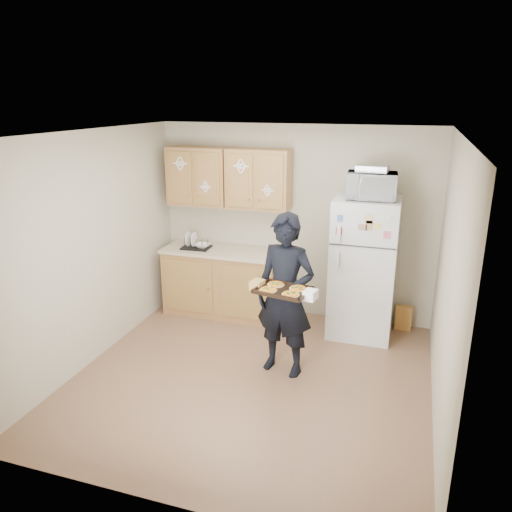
# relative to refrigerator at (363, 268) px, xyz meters

# --- Properties ---
(floor) EXTENTS (3.60, 3.60, 0.00)m
(floor) POSITION_rel_refrigerator_xyz_m (-0.95, -1.43, -0.85)
(floor) COLOR brown
(floor) RESTS_ON ground
(ceiling) EXTENTS (3.60, 3.60, 0.00)m
(ceiling) POSITION_rel_refrigerator_xyz_m (-0.95, -1.43, 1.65)
(ceiling) COLOR silver
(ceiling) RESTS_ON wall_back
(wall_back) EXTENTS (3.60, 0.04, 2.50)m
(wall_back) POSITION_rel_refrigerator_xyz_m (-0.95, 0.37, 0.40)
(wall_back) COLOR #B1A890
(wall_back) RESTS_ON floor
(wall_front) EXTENTS (3.60, 0.04, 2.50)m
(wall_front) POSITION_rel_refrigerator_xyz_m (-0.95, -3.23, 0.40)
(wall_front) COLOR #B1A890
(wall_front) RESTS_ON floor
(wall_left) EXTENTS (0.04, 3.60, 2.50)m
(wall_left) POSITION_rel_refrigerator_xyz_m (-2.75, -1.43, 0.40)
(wall_left) COLOR #B1A890
(wall_left) RESTS_ON floor
(wall_right) EXTENTS (0.04, 3.60, 2.50)m
(wall_right) POSITION_rel_refrigerator_xyz_m (0.85, -1.43, 0.40)
(wall_right) COLOR #B1A890
(wall_right) RESTS_ON floor
(refrigerator) EXTENTS (0.75, 0.70, 1.70)m
(refrigerator) POSITION_rel_refrigerator_xyz_m (0.00, 0.00, 0.00)
(refrigerator) COLOR silver
(refrigerator) RESTS_ON floor
(base_cabinet) EXTENTS (1.60, 0.60, 0.86)m
(base_cabinet) POSITION_rel_refrigerator_xyz_m (-1.80, 0.05, -0.42)
(base_cabinet) COLOR brown
(base_cabinet) RESTS_ON floor
(countertop) EXTENTS (1.64, 0.64, 0.04)m
(countertop) POSITION_rel_refrigerator_xyz_m (-1.80, 0.05, 0.03)
(countertop) COLOR beige
(countertop) RESTS_ON base_cabinet
(upper_cab_left) EXTENTS (0.80, 0.33, 0.75)m
(upper_cab_left) POSITION_rel_refrigerator_xyz_m (-2.20, 0.18, 0.98)
(upper_cab_left) COLOR brown
(upper_cab_left) RESTS_ON wall_back
(upper_cab_right) EXTENTS (0.80, 0.33, 0.75)m
(upper_cab_right) POSITION_rel_refrigerator_xyz_m (-1.38, 0.18, 0.98)
(upper_cab_right) COLOR brown
(upper_cab_right) RESTS_ON wall_back
(cereal_box) EXTENTS (0.20, 0.07, 0.32)m
(cereal_box) POSITION_rel_refrigerator_xyz_m (0.52, 0.24, -0.69)
(cereal_box) COLOR gold
(cereal_box) RESTS_ON floor
(person) EXTENTS (0.69, 0.52, 1.73)m
(person) POSITION_rel_refrigerator_xyz_m (-0.67, -1.16, 0.01)
(person) COLOR black
(person) RESTS_ON floor
(baking_tray) EXTENTS (0.56, 0.45, 0.04)m
(baking_tray) POSITION_rel_refrigerator_xyz_m (-0.62, -1.46, 0.19)
(baking_tray) COLOR black
(baking_tray) RESTS_ON person
(pizza_front_left) EXTENTS (0.17, 0.17, 0.02)m
(pizza_front_left) POSITION_rel_refrigerator_xyz_m (-0.75, -1.52, 0.20)
(pizza_front_left) COLOR orange
(pizza_front_left) RESTS_ON baking_tray
(pizza_front_right) EXTENTS (0.17, 0.17, 0.02)m
(pizza_front_right) POSITION_rel_refrigerator_xyz_m (-0.52, -1.56, 0.20)
(pizza_front_right) COLOR orange
(pizza_front_right) RESTS_ON baking_tray
(pizza_back_left) EXTENTS (0.17, 0.17, 0.02)m
(pizza_back_left) POSITION_rel_refrigerator_xyz_m (-0.72, -1.35, 0.20)
(pizza_back_left) COLOR orange
(pizza_back_left) RESTS_ON baking_tray
(pizza_back_right) EXTENTS (0.17, 0.17, 0.02)m
(pizza_back_right) POSITION_rel_refrigerator_xyz_m (-0.49, -1.40, 0.20)
(pizza_back_right) COLOR orange
(pizza_back_right) RESTS_ON baking_tray
(microwave) EXTENTS (0.58, 0.41, 0.31)m
(microwave) POSITION_rel_refrigerator_xyz_m (0.03, -0.05, 1.00)
(microwave) COLOR silver
(microwave) RESTS_ON refrigerator
(foil_pan) EXTENTS (0.37, 0.27, 0.07)m
(foil_pan) POSITION_rel_refrigerator_xyz_m (0.03, -0.02, 1.19)
(foil_pan) COLOR #AFB0B6
(foil_pan) RESTS_ON microwave
(dish_rack) EXTENTS (0.38, 0.29, 0.15)m
(dish_rack) POSITION_rel_refrigerator_xyz_m (-2.19, -0.00, 0.12)
(dish_rack) COLOR black
(dish_rack) RESTS_ON countertop
(bowl) EXTENTS (0.22, 0.22, 0.05)m
(bowl) POSITION_rel_refrigerator_xyz_m (-2.09, -0.00, 0.09)
(bowl) COLOR silver
(bowl) RESTS_ON dish_rack
(soap_bottle) EXTENTS (0.09, 0.09, 0.18)m
(soap_bottle) POSITION_rel_refrigerator_xyz_m (-1.10, -0.02, 0.14)
(soap_bottle) COLOR silver
(soap_bottle) RESTS_ON countertop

